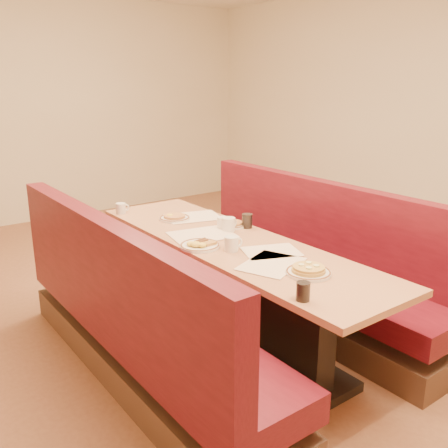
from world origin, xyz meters
TOP-DOWN VIEW (x-y plane):
  - ground at (0.00, 0.00)m, footprint 8.00×8.00m
  - room_envelope at (0.00, 0.00)m, footprint 6.04×8.04m
  - diner_table at (0.00, 0.00)m, footprint 0.70×2.50m
  - booth_left at (-0.73, 0.00)m, footprint 0.55×2.50m
  - booth_right at (0.73, 0.00)m, footprint 0.55×2.50m
  - placemat_near_left at (-0.08, -0.48)m, footprint 0.47×0.41m
  - placemat_near_right at (0.07, -0.32)m, footprint 0.41×0.37m
  - placemat_far_left at (-0.08, 0.23)m, footprint 0.48×0.40m
  - placemat_far_right at (0.12, 0.65)m, footprint 0.47×0.41m
  - pancake_plate at (-0.01, -0.71)m, footprint 0.25×0.25m
  - eggs_plate at (-0.24, 0.03)m, footprint 0.26×0.26m
  - extra_plate_mid at (0.22, 0.28)m, footprint 0.22×0.22m
  - extra_plate_far at (-0.03, 0.68)m, footprint 0.23×0.23m
  - coffee_mug_a at (0.13, 0.20)m, footprint 0.13×0.09m
  - coffee_mug_b at (-0.12, -0.15)m, footprint 0.13×0.09m
  - coffee_mug_c at (0.13, 0.28)m, footprint 0.11×0.08m
  - coffee_mug_d at (-0.28, 1.10)m, footprint 0.11×0.08m
  - soda_tumbler_near at (-0.28, -0.93)m, footprint 0.07×0.07m
  - soda_tumbler_mid at (0.28, 0.18)m, footprint 0.08×0.08m

SIDE VIEW (x-z plane):
  - ground at x=0.00m, z-range 0.00..0.00m
  - booth_left at x=-0.73m, z-range -0.16..0.89m
  - booth_right at x=0.73m, z-range -0.16..0.89m
  - diner_table at x=0.00m, z-range 0.00..0.75m
  - placemat_near_left at x=-0.08m, z-range 0.75..0.76m
  - placemat_near_right at x=0.07m, z-range 0.75..0.76m
  - placemat_far_left at x=-0.08m, z-range 0.75..0.76m
  - placemat_far_right at x=0.12m, z-range 0.75..0.76m
  - extra_plate_mid at x=0.22m, z-range 0.74..0.79m
  - eggs_plate at x=-0.24m, z-range 0.74..0.79m
  - extra_plate_far at x=-0.03m, z-range 0.74..0.79m
  - pancake_plate at x=-0.01m, z-range 0.74..0.80m
  - coffee_mug_d at x=-0.28m, z-range 0.75..0.83m
  - coffee_mug_c at x=0.13m, z-range 0.75..0.84m
  - soda_tumbler_near at x=-0.28m, z-range 0.75..0.84m
  - coffee_mug_b at x=-0.12m, z-range 0.75..0.85m
  - coffee_mug_a at x=0.13m, z-range 0.75..0.85m
  - soda_tumbler_mid at x=0.28m, z-range 0.75..0.85m
  - room_envelope at x=0.00m, z-range 0.52..3.34m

